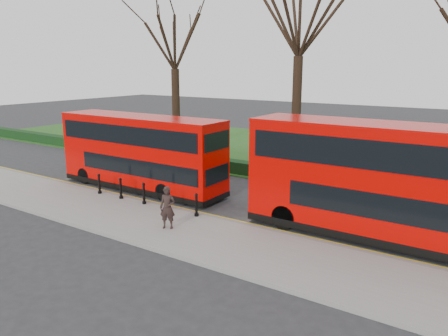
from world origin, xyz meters
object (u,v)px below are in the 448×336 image
Objects in this scene: bus_lead at (141,153)px; bus_rear at (395,184)px; pedestrian at (168,208)px; bollard_row at (144,194)px.

bus_lead is 13.20m from bus_rear.
pedestrian is (5.41, -4.07, -0.99)m from bus_lead.
bus_lead is at bearing 135.96° from bollard_row.
bus_rear is (13.20, -0.03, 0.25)m from bus_lead.
bollard_row is at bearing 126.01° from pedestrian.
bus_lead is 0.89× the size of bus_rear.
bollard_row is 3.59m from pedestrian.
pedestrian reaches higher than bollard_row.
bollard_row is at bearing -44.04° from bus_lead.
bus_rear is 6.47× the size of pedestrian.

